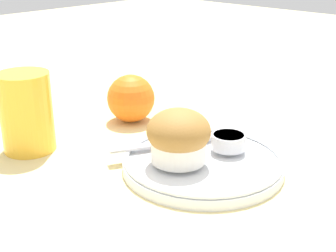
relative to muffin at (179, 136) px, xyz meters
The scene contains 8 objects.
ground_plane 0.06m from the muffin, 13.79° to the left, with size 3.00×3.00×0.00m, color beige.
plate 0.06m from the muffin, 24.96° to the right, with size 0.22×0.22×0.02m.
muffin is the anchor object (origin of this frame).
cream_ramekin 0.08m from the muffin, 17.78° to the right, with size 0.05×0.05×0.02m.
berry_pair 0.03m from the muffin, 80.34° to the left, with size 0.03×0.02×0.02m.
butter_knife 0.06m from the muffin, 51.01° to the left, with size 0.17×0.10×0.00m.
orange_fruit 0.21m from the muffin, 64.68° to the left, with size 0.08×0.08×0.08m.
juice_glass 0.23m from the muffin, 113.62° to the left, with size 0.08×0.08×0.12m.
Camera 1 is at (-0.44, -0.38, 0.29)m, focal length 50.00 mm.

